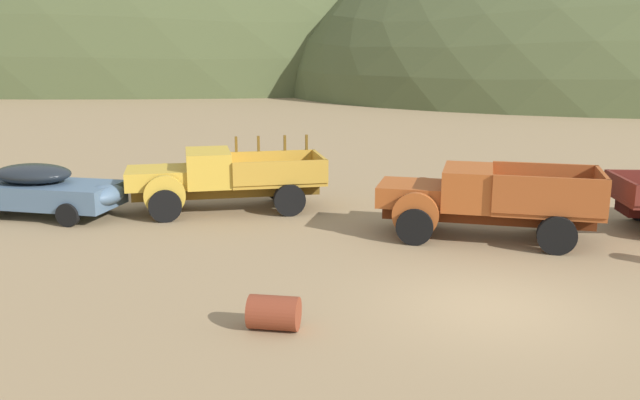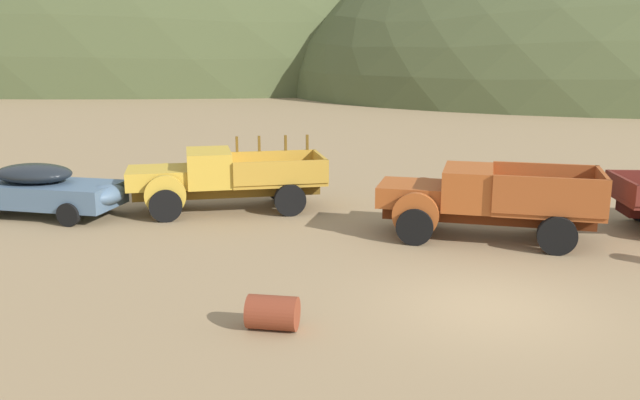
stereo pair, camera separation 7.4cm
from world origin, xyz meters
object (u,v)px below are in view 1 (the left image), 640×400
truck_faded_yellow (212,179)px  truck_oxide_orange (473,200)px  car_chalk_blue (46,189)px  oil_drum_tipped (274,313)px

truck_faded_yellow → truck_oxide_orange: 7.93m
car_chalk_blue → truck_oxide_orange: truck_oxide_orange is taller
oil_drum_tipped → car_chalk_blue: bearing=128.0°
car_chalk_blue → truck_faded_yellow: bearing=20.6°
truck_oxide_orange → car_chalk_blue: bearing=3.2°
car_chalk_blue → truck_faded_yellow: 4.91m
truck_faded_yellow → truck_oxide_orange: size_ratio=1.03×
truck_oxide_orange → oil_drum_tipped: truck_oxide_orange is taller
truck_oxide_orange → truck_faded_yellow: bearing=-8.0°
car_chalk_blue → truck_oxide_orange: bearing=2.3°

